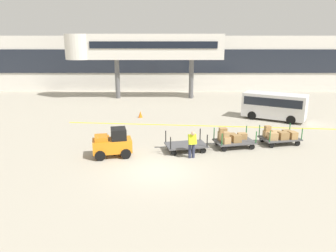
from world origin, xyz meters
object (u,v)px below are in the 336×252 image
Objects in this scene: baggage_cart_middle at (231,139)px; shuttle_van at (273,104)px; safety_cone_far at (139,114)px; baggage_handler at (191,143)px; baggage_tug at (111,143)px; baggage_cart_lead at (184,145)px; safety_cone_near at (107,138)px; baggage_cart_tail at (278,136)px.

baggage_cart_middle is 8.33m from shuttle_van.
baggage_cart_middle is 9.69m from safety_cone_far.
baggage_cart_middle is at bearing 36.37° from baggage_handler.
baggage_tug is 0.45× the size of shuttle_van.
safety_cone_near is at bearing 161.21° from baggage_cart_lead.
baggage_tug is at bearing -74.08° from safety_cone_near.
safety_cone_far is (-10.76, 0.66, -0.96)m from shuttle_van.
shuttle_van is (4.66, 6.87, 0.70)m from baggage_cart_middle.
baggage_handler reaches higher than baggage_cart_middle.
shuttle_van is at bearing 55.82° from baggage_cart_middle.
baggage_cart_tail is 5.61× the size of safety_cone_far.
baggage_cart_middle reaches higher than baggage_cart_lead.
safety_cone_near is at bearing -154.23° from shuttle_van.
baggage_tug reaches higher than baggage_handler.
baggage_tug reaches higher than baggage_cart_middle.
shuttle_van is 9.30× the size of safety_cone_near.
baggage_handler is 11.31m from shuttle_van.
safety_cone_near is at bearing 150.82° from baggage_handler.
baggage_cart_lead is 1.97× the size of baggage_handler.
shuttle_van reaches higher than baggage_cart_lead.
shuttle_van is at bearing -3.49° from safety_cone_far.
baggage_cart_tail is 11.48m from safety_cone_far.
shuttle_van reaches higher than baggage_handler.
baggage_cart_tail is at bearing 11.20° from baggage_cart_middle.
baggage_tug is at bearing -167.62° from baggage_cart_lead.
baggage_cart_tail is (5.84, 1.27, 0.18)m from baggage_cart_lead.
baggage_cart_lead is 5.61× the size of safety_cone_far.
baggage_cart_middle is 3.15m from baggage_handler.
shuttle_van is (1.61, 6.26, 0.71)m from baggage_cart_tail.
safety_cone_near and safety_cone_far have the same top height.
baggage_cart_tail is 0.60× the size of shuttle_van.
baggage_tug reaches higher than baggage_cart_lead.
baggage_handler is (4.33, -0.30, 0.11)m from baggage_tug.
baggage_cart_lead is at bearing -68.00° from safety_cone_far.
baggage_handler is 0.31× the size of shuttle_van.
shuttle_van is at bearing 50.53° from baggage_handler.
baggage_cart_lead reaches higher than safety_cone_far.
baggage_cart_lead is 2.88m from baggage_cart_middle.
safety_cone_far is (-3.58, 9.38, -0.59)m from baggage_handler.
baggage_handler is at bearing -3.99° from baggage_tug.
shuttle_van is at bearing 36.18° from baggage_tug.
safety_cone_far is (-3.31, 8.19, -0.07)m from baggage_cart_lead.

